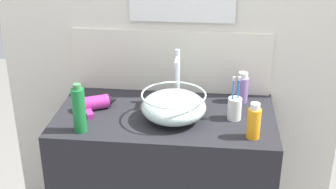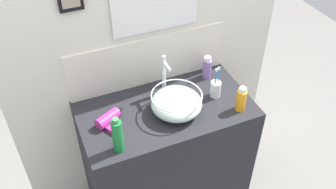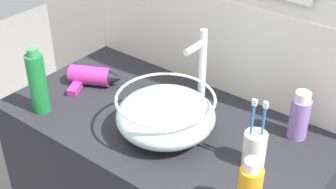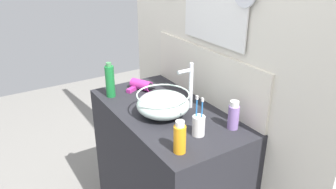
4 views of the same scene
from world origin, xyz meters
TOP-DOWN VIEW (x-y plane):
  - glass_bowl_sink at (0.04, -0.05)m, footprint 0.29×0.29m
  - faucet at (0.04, 0.12)m, footprint 0.02×0.10m
  - hair_drier at (-0.32, 0.02)m, footprint 0.19×0.18m
  - toothbrush_cup at (0.31, -0.01)m, footprint 0.06×0.06m
  - lotion_bottle at (-0.34, -0.19)m, footprint 0.06×0.06m
  - soap_dispenser at (0.35, 0.17)m, footprint 0.06×0.06m
  - shampoo_bottle at (0.39, -0.17)m, footprint 0.06×0.06m

SIDE VIEW (x-z plane):
  - hair_drier at x=-0.32m, z-range 0.92..0.98m
  - toothbrush_cup at x=0.31m, z-range 0.87..1.08m
  - glass_bowl_sink at x=0.04m, z-range 0.92..1.05m
  - soap_dispenser at x=0.35m, z-range 0.91..1.07m
  - shampoo_bottle at x=0.39m, z-range 0.91..1.07m
  - lotion_bottle at x=-0.34m, z-range 0.91..1.13m
  - faucet at x=0.04m, z-range 0.94..1.20m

